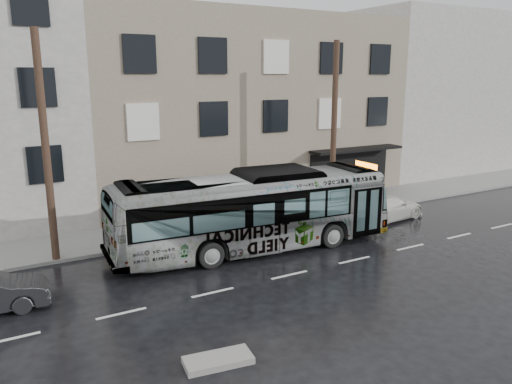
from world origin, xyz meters
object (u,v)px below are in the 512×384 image
(white_sedan, at_px, (386,207))
(bus, at_px, (252,211))
(utility_pole_front, at_px, (334,130))
(utility_pole_rear, at_px, (46,149))
(sign_post, at_px, (348,189))

(white_sedan, bearing_deg, bus, 86.43)
(utility_pole_front, distance_m, utility_pole_rear, 14.00)
(utility_pole_rear, relative_size, white_sedan, 1.93)
(sign_post, bearing_deg, white_sedan, -65.46)
(utility_pole_front, bearing_deg, white_sedan, -44.95)
(utility_pole_front, distance_m, sign_post, 3.48)
(utility_pole_front, xyz_separation_m, sign_post, (1.10, 0.00, -3.30))
(utility_pole_front, relative_size, bus, 0.73)
(utility_pole_front, bearing_deg, utility_pole_rear, 180.00)
(utility_pole_front, distance_m, white_sedan, 4.89)
(bus, bearing_deg, white_sedan, -81.92)
(sign_post, bearing_deg, bus, -160.83)
(utility_pole_front, relative_size, utility_pole_rear, 1.00)
(bus, bearing_deg, sign_post, -66.58)
(bus, xyz_separation_m, white_sedan, (8.33, 0.56, -1.05))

